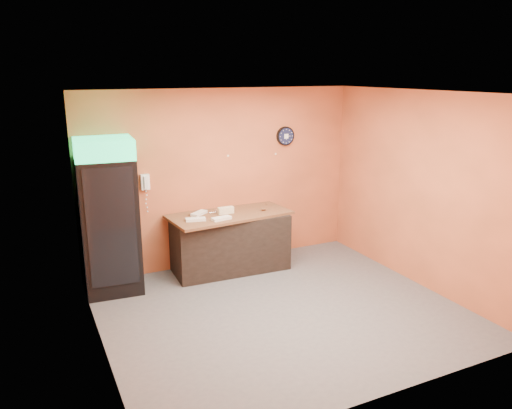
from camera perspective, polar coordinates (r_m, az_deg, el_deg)
floor at (r=6.71m, az=2.88°, el=-12.02°), size 4.50×4.50×0.00m
back_wall at (r=7.96m, az=-3.85°, el=3.05°), size 4.50×0.02×2.80m
left_wall at (r=5.53m, az=-17.93°, el=-3.09°), size 0.02×4.00×2.80m
right_wall at (r=7.51m, az=18.31°, el=1.58°), size 0.02×4.00×2.80m
ceiling at (r=5.98m, az=3.24°, el=12.61°), size 4.50×4.00×0.02m
beverage_cooler at (r=7.20m, az=-16.37°, el=-1.59°), size 0.82×0.83×2.18m
prep_counter at (r=7.85m, az=-3.01°, el=-4.38°), size 1.80×0.86×0.88m
wall_clock at (r=8.31m, az=3.38°, el=7.82°), size 0.31×0.06×0.31m
wall_phone at (r=7.54m, az=-12.55°, el=2.52°), size 0.13×0.11×0.23m
butcher_paper at (r=7.71m, az=-3.05°, el=-1.15°), size 1.92×1.03×0.04m
sub_roll_stack at (r=7.68m, az=-3.47°, el=-0.67°), size 0.25×0.08×0.10m
wrapped_sandwich_left at (r=7.36m, az=-6.91°, el=-1.70°), size 0.31×0.18×0.04m
wrapped_sandwich_mid at (r=7.37m, az=-3.98°, el=-1.60°), size 0.32×0.17×0.04m
wrapped_sandwich_right at (r=7.66m, az=-6.53°, el=-1.01°), size 0.31×0.27×0.04m
kitchen_tool at (r=7.75m, az=-4.49°, el=-0.74°), size 0.05×0.05×0.05m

